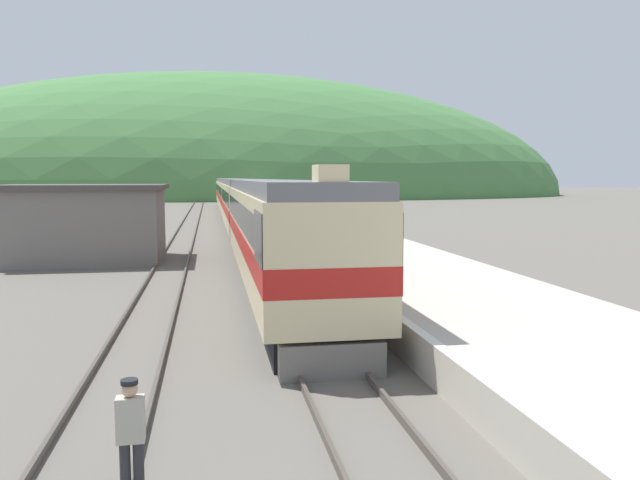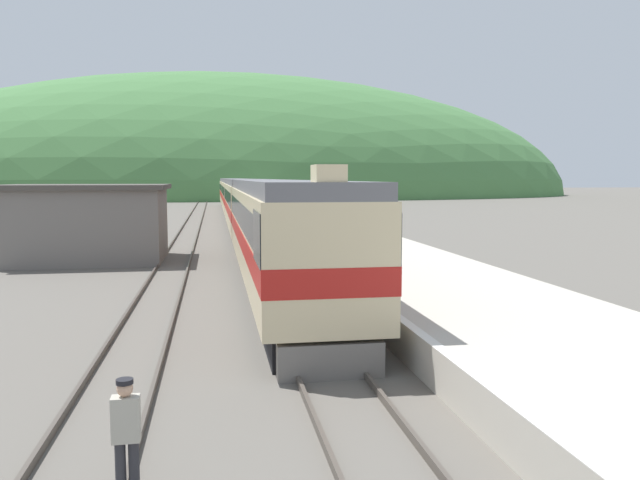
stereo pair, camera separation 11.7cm
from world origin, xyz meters
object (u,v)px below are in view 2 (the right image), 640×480
(carriage_third, at_px, (237,197))
(carriage_fourth, at_px, (231,192))
(carriage_second, at_px, (248,206))
(express_train_lead_car, at_px, (280,232))
(track_worker, at_px, (126,432))

(carriage_third, distance_m, carriage_fourth, 21.59)
(carriage_second, xyz_separation_m, carriage_third, (0.00, 21.59, 0.00))
(express_train_lead_car, bearing_deg, carriage_second, 90.00)
(carriage_fourth, relative_size, track_worker, 12.86)
(carriage_third, bearing_deg, carriage_second, -90.00)
(express_train_lead_car, height_order, carriage_fourth, express_train_lead_car)
(carriage_third, xyz_separation_m, carriage_fourth, (0.00, 21.59, 0.00))
(carriage_fourth, bearing_deg, track_worker, -92.55)
(track_worker, bearing_deg, carriage_second, 84.42)
(carriage_fourth, distance_m, track_worker, 79.48)
(carriage_second, bearing_deg, express_train_lead_car, -90.00)
(track_worker, bearing_deg, carriage_third, 86.50)
(track_worker, bearing_deg, express_train_lead_car, 76.15)
(express_train_lead_car, bearing_deg, carriage_third, 90.00)
(express_train_lead_car, height_order, carriage_third, express_train_lead_car)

